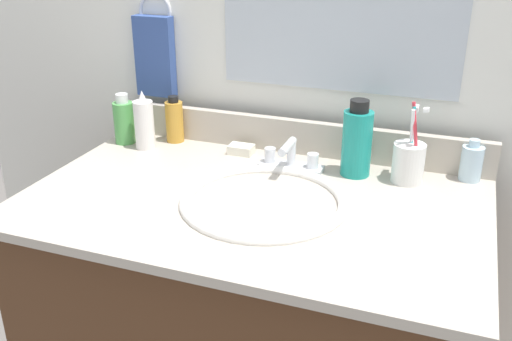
{
  "coord_description": "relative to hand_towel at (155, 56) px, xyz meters",
  "views": [
    {
      "loc": [
        0.41,
        -1.08,
        1.31
      ],
      "look_at": [
        0.01,
        0.0,
        0.81
      ],
      "focal_mm": 40.77,
      "sensor_mm": 36.0,
      "label": 1
    }
  ],
  "objects": [
    {
      "name": "vanity_cabinet",
      "position": [
        0.41,
        -0.32,
        -0.6
      ],
      "size": [
        0.98,
        0.58,
        0.72
      ],
      "primitive_type": "cube",
      "color": "#4C2D19",
      "rests_on": "ground_plane"
    },
    {
      "name": "bottle_mouthwash_teal",
      "position": [
        0.59,
        -0.11,
        -0.13
      ],
      "size": [
        0.07,
        0.07,
        0.19
      ],
      "color": "teal",
      "rests_on": "countertop"
    },
    {
      "name": "backsplash",
      "position": [
        0.41,
        -0.02,
        -0.17
      ],
      "size": [
        1.02,
        0.02,
        0.09
      ],
      "primitive_type": "cube",
      "color": "#B2A899",
      "rests_on": "countertop"
    },
    {
      "name": "bottle_lotion_white",
      "position": [
        0.03,
        -0.13,
        -0.15
      ],
      "size": [
        0.05,
        0.05,
        0.16
      ],
      "color": "white",
      "rests_on": "countertop"
    },
    {
      "name": "hand_towel",
      "position": [
        0.0,
        0.0,
        0.0
      ],
      "size": [
        0.11,
        0.04,
        0.22
      ],
      "primitive_type": "cube",
      "color": "#334C8C"
    },
    {
      "name": "soap_bar",
      "position": [
        0.29,
        -0.08,
        -0.21
      ],
      "size": [
        0.06,
        0.04,
        0.02
      ],
      "primitive_type": "cube",
      "color": "white",
      "rests_on": "countertop"
    },
    {
      "name": "faucet",
      "position": [
        0.44,
        -0.14,
        -0.19
      ],
      "size": [
        0.16,
        0.1,
        0.08
      ],
      "color": "silver",
      "rests_on": "countertop"
    },
    {
      "name": "sink_basin",
      "position": [
        0.44,
        -0.33,
        -0.25
      ],
      "size": [
        0.37,
        0.37,
        0.11
      ],
      "color": "white",
      "rests_on": "countertop"
    },
    {
      "name": "countertop",
      "position": [
        0.41,
        -0.32,
        -0.23
      ],
      "size": [
        1.02,
        0.63,
        0.02
      ],
      "primitive_type": "cube",
      "color": "#B2A899",
      "rests_on": "vanity_cabinet"
    },
    {
      "name": "cup_white_ceramic",
      "position": [
        0.72,
        -0.11,
        -0.17
      ],
      "size": [
        0.07,
        0.09,
        0.2
      ],
      "color": "white",
      "rests_on": "countertop"
    },
    {
      "name": "back_wall",
      "position": [
        0.41,
        0.04,
        -0.31
      ],
      "size": [
        2.12,
        0.04,
        1.3
      ],
      "primitive_type": "cube",
      "color": "silver",
      "rests_on": "ground_plane"
    },
    {
      "name": "bottle_oil_amber",
      "position": [
        0.08,
        -0.06,
        -0.16
      ],
      "size": [
        0.05,
        0.05,
        0.13
      ],
      "color": "gold",
      "rests_on": "countertop"
    },
    {
      "name": "bottle_gel_clear",
      "position": [
        0.86,
        -0.05,
        -0.18
      ],
      "size": [
        0.05,
        0.05,
        0.1
      ],
      "color": "silver",
      "rests_on": "countertop"
    },
    {
      "name": "bottle_toner_green",
      "position": [
        -0.05,
        -0.11,
        -0.16
      ],
      "size": [
        0.06,
        0.06,
        0.14
      ],
      "color": "#4C9E4C",
      "rests_on": "countertop"
    },
    {
      "name": "towel_ring",
      "position": [
        0.0,
        0.02,
        0.12
      ],
      "size": [
        0.1,
        0.01,
        0.1
      ],
      "primitive_type": "torus",
      "rotation": [
        1.57,
        0.0,
        0.0
      ],
      "color": "silver"
    }
  ]
}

